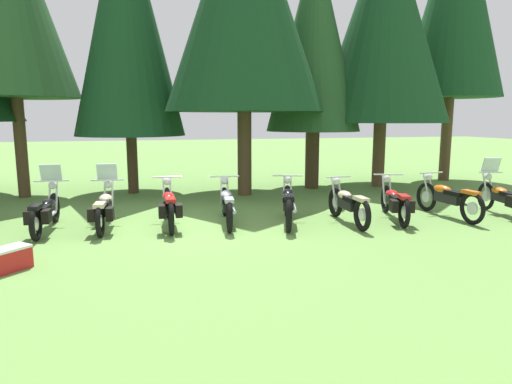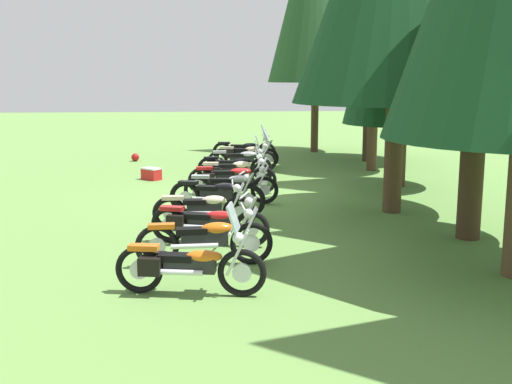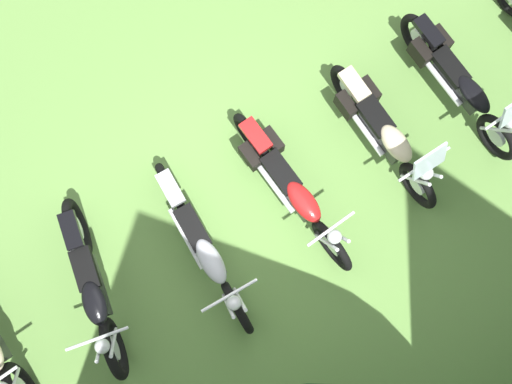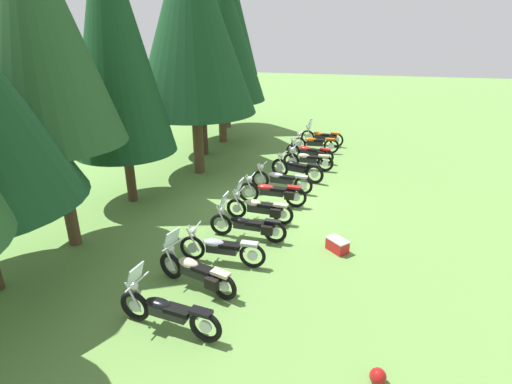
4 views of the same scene
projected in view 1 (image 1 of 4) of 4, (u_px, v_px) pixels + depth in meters
name	position (u px, v px, depth m)	size (l,w,h in m)	color
ground_plane	(200.00, 226.00, 10.03)	(80.00, 80.00, 0.00)	#608C42
motorcycle_3	(45.00, 211.00, 9.48)	(0.74, 2.31, 1.35)	black
motorcycle_4	(105.00, 208.00, 9.71)	(0.72, 2.19, 1.34)	black
motorcycle_5	(169.00, 206.00, 9.91)	(0.65, 2.40, 1.02)	black
motorcycle_6	(227.00, 204.00, 10.19)	(0.69, 2.36, 1.00)	black
motorcycle_7	(288.00, 203.00, 10.15)	(0.93, 2.20, 1.03)	black
motorcycle_8	(348.00, 204.00, 10.21)	(0.62, 2.16, 1.00)	black
motorcycle_9	(395.00, 201.00, 10.53)	(1.01, 2.25, 1.00)	black
motorcycle_10	(448.00, 198.00, 10.85)	(0.65, 2.31, 1.02)	black
motorcycle_11	(505.00, 197.00, 10.94)	(0.78, 2.21, 1.37)	black
pine_tree_3	(126.00, 15.00, 13.59)	(3.35, 3.35, 8.99)	#42301E
pine_tree_5	(315.00, 36.00, 14.69)	(3.10, 3.10, 8.05)	#42301E
pine_tree_6	(385.00, 19.00, 14.95)	(4.41, 4.41, 8.99)	brown
picnic_cooler	(9.00, 259.00, 7.08)	(0.67, 0.67, 0.37)	red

